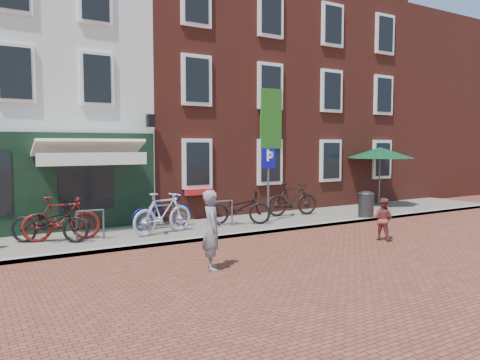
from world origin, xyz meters
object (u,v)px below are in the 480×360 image
boy (383,219)px  bicycle_4 (239,208)px  parasol (380,151)px  bicycle_1 (62,218)px  litter_bin (366,203)px  parking_sign (269,172)px  woman (212,230)px  bicycle_2 (162,211)px  bicycle_3 (163,213)px  bicycle_0 (50,222)px  bicycle_5 (292,199)px

boy → bicycle_4: 4.45m
parasol → bicycle_1: (-12.64, -0.58, -1.71)m
litter_bin → parking_sign: bearing=166.0°
litter_bin → bicycle_4: bearing=167.6°
parasol → bicycle_4: parasol is taller
parking_sign → bicycle_1: bearing=176.5°
parking_sign → bicycle_1: parking_sign is taller
bicycle_4 → woman: bearing=168.5°
litter_bin → woman: bearing=-158.9°
parking_sign → bicycle_2: bearing=167.4°
boy → bicycle_3: 6.18m
bicycle_4 → bicycle_0: bearing=114.2°
litter_bin → bicycle_2: (-6.95, 1.65, 0.02)m
parasol → boy: parasol is taller
woman → boy: woman is taller
parasol → bicycle_3: size_ratio=1.39×
parking_sign → bicycle_5: size_ratio=1.23×
parking_sign → boy: bearing=-69.5°
woman → bicycle_2: 4.68m
litter_bin → bicycle_2: bearing=166.7°
litter_bin → bicycle_0: 10.31m
bicycle_5 → bicycle_4: bearing=112.1°
bicycle_2 → parking_sign: bearing=-110.5°
bicycle_1 → litter_bin: bearing=-87.9°
litter_bin → parking_sign: parking_sign is taller
parasol → bicycle_2: parasol is taller
woman → parking_sign: bearing=-26.9°
woman → bicycle_5: size_ratio=0.86×
woman → bicycle_4: (3.06, 3.98, -0.21)m
boy → bicycle_4: boy is taller
boy → bicycle_5: 4.33m
litter_bin → parasol: parasol is taller
bicycle_1 → boy: bearing=-108.0°
bicycle_5 → parking_sign: bearing=124.2°
parking_sign → boy: parking_sign is taller
bicycle_1 → bicycle_2: bicycle_1 is taller
bicycle_0 → bicycle_4: size_ratio=1.00×
parasol → bicycle_1: 12.77m
parasol → boy: (-4.92, -4.59, -1.81)m
woman → bicycle_1: (-2.26, 4.25, -0.15)m
bicycle_1 → bicycle_3: bearing=-90.6°
bicycle_1 → bicycle_3: size_ratio=1.00×
parasol → bicycle_2: (-9.66, -0.21, -1.77)m
parasol → bicycle_3: 10.18m
bicycle_0 → bicycle_2: 3.32m
parking_sign → bicycle_2: (-3.39, 0.76, -1.13)m
litter_bin → boy: boy is taller
parking_sign → bicycle_5: bearing=24.7°
litter_bin → bicycle_3: bicycle_3 is taller
litter_bin → bicycle_3: bearing=173.7°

